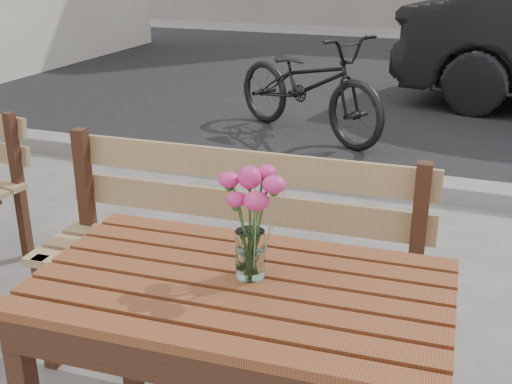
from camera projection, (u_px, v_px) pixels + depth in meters
street at (399, 116)px, 6.47m from camera, size 30.00×8.12×0.12m
main_table at (240, 319)px, 1.89m from camera, size 1.23×0.75×0.74m
main_bench at (232, 237)px, 2.52m from camera, size 1.55×0.51×0.96m
main_vase at (250, 210)px, 1.81m from camera, size 0.18×0.18×0.34m
bicycle at (308, 84)px, 5.78m from camera, size 1.87×1.44×0.94m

